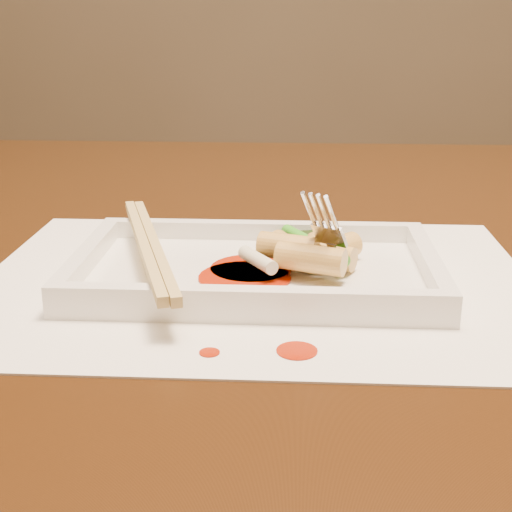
# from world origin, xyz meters

# --- Properties ---
(table) EXTENTS (1.40, 0.90, 0.75)m
(table) POSITION_xyz_m (0.00, 0.00, 0.65)
(table) COLOR black
(table) RESTS_ON ground
(placemat) EXTENTS (0.40, 0.30, 0.00)m
(placemat) POSITION_xyz_m (-0.08, -0.13, 0.75)
(placemat) COLOR white
(placemat) RESTS_ON table
(sauce_splatter_a) EXTENTS (0.02, 0.02, 0.00)m
(sauce_splatter_a) POSITION_xyz_m (-0.05, -0.25, 0.75)
(sauce_splatter_a) COLOR #A11C04
(sauce_splatter_a) RESTS_ON placemat
(sauce_splatter_b) EXTENTS (0.01, 0.01, 0.00)m
(sauce_splatter_b) POSITION_xyz_m (-0.10, -0.25, 0.75)
(sauce_splatter_b) COLOR #A11C04
(sauce_splatter_b) RESTS_ON placemat
(plate_base) EXTENTS (0.26, 0.16, 0.01)m
(plate_base) POSITION_xyz_m (-0.08, -0.13, 0.76)
(plate_base) COLOR white
(plate_base) RESTS_ON placemat
(plate_rim_far) EXTENTS (0.26, 0.01, 0.01)m
(plate_rim_far) POSITION_xyz_m (-0.08, -0.06, 0.77)
(plate_rim_far) COLOR white
(plate_rim_far) RESTS_ON plate_base
(plate_rim_near) EXTENTS (0.26, 0.01, 0.01)m
(plate_rim_near) POSITION_xyz_m (-0.08, -0.20, 0.77)
(plate_rim_near) COLOR white
(plate_rim_near) RESTS_ON plate_base
(plate_rim_left) EXTENTS (0.01, 0.14, 0.01)m
(plate_rim_left) POSITION_xyz_m (-0.21, -0.13, 0.77)
(plate_rim_left) COLOR white
(plate_rim_left) RESTS_ON plate_base
(plate_rim_right) EXTENTS (0.01, 0.14, 0.01)m
(plate_rim_right) POSITION_xyz_m (0.04, -0.13, 0.77)
(plate_rim_right) COLOR white
(plate_rim_right) RESTS_ON plate_base
(veg_piece) EXTENTS (0.04, 0.04, 0.01)m
(veg_piece) POSITION_xyz_m (-0.05, -0.09, 0.77)
(veg_piece) COLOR black
(veg_piece) RESTS_ON plate_base
(scallion_white) EXTENTS (0.03, 0.04, 0.01)m
(scallion_white) POSITION_xyz_m (-0.08, -0.14, 0.77)
(scallion_white) COLOR #EAEACC
(scallion_white) RESTS_ON plate_base
(scallion_green) EXTENTS (0.05, 0.08, 0.01)m
(scallion_green) POSITION_xyz_m (-0.04, -0.11, 0.77)
(scallion_green) COLOR #2D9A18
(scallion_green) RESTS_ON plate_base
(chopstick_a) EXTENTS (0.08, 0.22, 0.01)m
(chopstick_a) POSITION_xyz_m (-0.17, -0.13, 0.78)
(chopstick_a) COLOR tan
(chopstick_a) RESTS_ON plate_rim_near
(chopstick_b) EXTENTS (0.08, 0.22, 0.01)m
(chopstick_b) POSITION_xyz_m (-0.16, -0.13, 0.78)
(chopstick_b) COLOR tan
(chopstick_b) RESTS_ON plate_rim_near
(fork) EXTENTS (0.09, 0.10, 0.14)m
(fork) POSITION_xyz_m (-0.01, -0.11, 0.83)
(fork) COLOR silver
(fork) RESTS_ON plate_base
(sauce_blob_0) EXTENTS (0.07, 0.07, 0.00)m
(sauce_blob_0) POSITION_xyz_m (-0.09, -0.15, 0.76)
(sauce_blob_0) COLOR #A11C04
(sauce_blob_0) RESTS_ON plate_base
(sauce_blob_1) EXTENTS (0.06, 0.06, 0.00)m
(sauce_blob_1) POSITION_xyz_m (-0.09, -0.13, 0.76)
(sauce_blob_1) COLOR #A11C04
(sauce_blob_1) RESTS_ON plate_base
(rice_cake_0) EXTENTS (0.02, 0.04, 0.02)m
(rice_cake_0) POSITION_xyz_m (-0.04, -0.12, 0.77)
(rice_cake_0) COLOR #D2B662
(rice_cake_0) RESTS_ON plate_base
(rice_cake_1) EXTENTS (0.05, 0.04, 0.02)m
(rice_cake_1) POSITION_xyz_m (-0.03, -0.13, 0.77)
(rice_cake_1) COLOR #D2B662
(rice_cake_1) RESTS_ON plate_base
(rice_cake_2) EXTENTS (0.05, 0.03, 0.02)m
(rice_cake_2) POSITION_xyz_m (-0.06, -0.13, 0.78)
(rice_cake_2) COLOR #D2B662
(rice_cake_2) RESTS_ON plate_base
(rice_cake_3) EXTENTS (0.04, 0.04, 0.02)m
(rice_cake_3) POSITION_xyz_m (-0.03, -0.11, 0.77)
(rice_cake_3) COLOR #D2B662
(rice_cake_3) RESTS_ON plate_base
(rice_cake_4) EXTENTS (0.03, 0.05, 0.02)m
(rice_cake_4) POSITION_xyz_m (-0.06, -0.11, 0.77)
(rice_cake_4) COLOR #D2B662
(rice_cake_4) RESTS_ON plate_base
(rice_cake_5) EXTENTS (0.05, 0.03, 0.02)m
(rice_cake_5) POSITION_xyz_m (-0.05, -0.15, 0.78)
(rice_cake_5) COLOR #D2B662
(rice_cake_5) RESTS_ON plate_base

